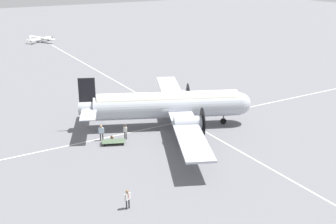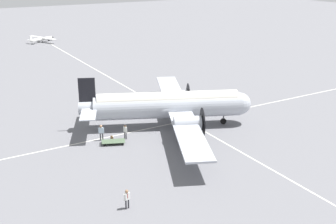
% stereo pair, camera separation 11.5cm
% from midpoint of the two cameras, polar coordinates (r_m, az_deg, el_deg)
% --- Properties ---
extents(ground_plane, '(300.00, 300.00, 0.00)m').
position_cam_midpoint_polar(ground_plane, '(48.32, 0.07, -1.95)').
color(ground_plane, slate).
extents(apron_line_eastwest, '(120.00, 0.16, 0.01)m').
position_cam_midpoint_polar(apron_line_eastwest, '(49.67, 2.80, -1.36)').
color(apron_line_eastwest, silver).
rests_on(apron_line_eastwest, ground_plane).
extents(apron_line_northsouth, '(0.16, 120.00, 0.01)m').
position_cam_midpoint_polar(apron_line_northsouth, '(48.73, -0.23, -1.75)').
color(apron_line_northsouth, silver).
rests_on(apron_line_northsouth, ground_plane).
extents(airliner_main, '(26.35, 19.35, 5.99)m').
position_cam_midpoint_polar(airliner_main, '(47.49, 0.59, 0.98)').
color(airliner_main, '#ADB2BC').
rests_on(airliner_main, ground_plane).
extents(crew_foreground, '(0.26, 0.55, 1.63)m').
position_cam_midpoint_polar(crew_foreground, '(32.57, -5.48, -11.41)').
color(crew_foreground, '#2D2D33').
rests_on(crew_foreground, ground_plane).
extents(passenger_boarding, '(0.54, 0.34, 1.66)m').
position_cam_midpoint_polar(passenger_boarding, '(44.77, -5.74, -2.41)').
color(passenger_boarding, '#2D2D33').
rests_on(passenger_boarding, ground_plane).
extents(ramp_agent, '(0.35, 0.55, 1.74)m').
position_cam_midpoint_polar(ramp_agent, '(44.70, -8.96, -2.56)').
color(ramp_agent, '#2D2D33').
rests_on(ramp_agent, ground_plane).
extents(suitcase_near_door, '(0.43, 0.15, 0.50)m').
position_cam_midpoint_polar(suitcase_near_door, '(44.87, -7.54, -3.55)').
color(suitcase_near_door, brown).
rests_on(suitcase_near_door, ground_plane).
extents(baggage_cart, '(2.00, 2.66, 0.56)m').
position_cam_midpoint_polar(baggage_cart, '(43.96, -7.38, -3.97)').
color(baggage_cart, '#4C6047').
rests_on(baggage_cart, ground_plane).
extents(light_aircraft_distant, '(8.48, 6.59, 1.76)m').
position_cam_midpoint_polar(light_aircraft_distant, '(105.31, -16.65, 9.48)').
color(light_aircraft_distant, white).
rests_on(light_aircraft_distant, ground_plane).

